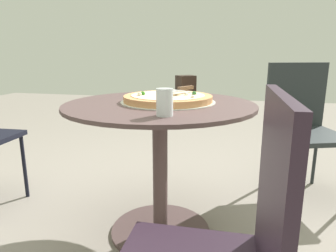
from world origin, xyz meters
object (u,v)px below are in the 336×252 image
(pizza_server, at_px, (179,89))
(patio_chair_near, at_px, (303,121))
(pizza_on_tray, at_px, (168,99))
(napkin_dispenser, at_px, (186,85))
(patio_table, at_px, (160,143))
(drinking_cup, at_px, (165,102))

(pizza_server, height_order, patio_chair_near, patio_chair_near)
(pizza_on_tray, relative_size, pizza_server, 2.34)
(pizza_on_tray, distance_m, napkin_dispenser, 0.30)
(patio_table, xyz_separation_m, napkin_dispenser, (-0.33, 0.07, 0.26))
(patio_table, distance_m, napkin_dispenser, 0.43)
(pizza_on_tray, height_order, drinking_cup, drinking_cup)
(patio_table, distance_m, pizza_on_tray, 0.23)
(patio_table, distance_m, patio_chair_near, 1.09)
(drinking_cup, bearing_deg, pizza_server, -177.86)
(pizza_server, relative_size, patio_chair_near, 0.23)
(pizza_on_tray, bearing_deg, pizza_server, 131.00)
(drinking_cup, distance_m, napkin_dispenser, 0.63)
(pizza_on_tray, distance_m, drinking_cup, 0.35)
(drinking_cup, relative_size, patio_chair_near, 0.12)
(patio_table, xyz_separation_m, pizza_server, (-0.08, 0.08, 0.27))
(patio_table, xyz_separation_m, pizza_on_tray, (-0.04, 0.03, 0.23))
(patio_table, relative_size, napkin_dispenser, 8.33)
(patio_table, relative_size, patio_chair_near, 1.06)
(pizza_server, xyz_separation_m, napkin_dispenser, (-0.25, -0.01, -0.00))
(patio_chair_near, bearing_deg, pizza_server, -49.31)
(patio_chair_near, bearing_deg, pizza_on_tray, -49.29)
(pizza_on_tray, relative_size, napkin_dispenser, 4.19)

